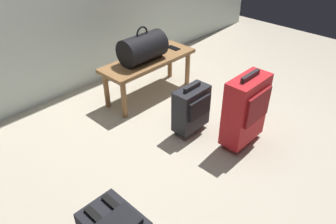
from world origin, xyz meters
name	(u,v)px	position (x,y,z in m)	size (l,w,h in m)	color
ground_plane	(195,151)	(0.00, 0.00, 0.00)	(6.60, 6.60, 0.00)	#B2A893
bench	(149,64)	(0.37, 0.91, 0.34)	(1.00, 0.36, 0.40)	olive
duffel_bag_black	(143,48)	(0.30, 0.91, 0.54)	(0.44, 0.26, 0.34)	black
cell_phone	(173,48)	(0.72, 0.91, 0.41)	(0.07, 0.14, 0.01)	black
suitcase_upright_red	(246,109)	(0.35, -0.21, 0.33)	(0.39, 0.21, 0.64)	red
suitcase_small_charcoal	(192,108)	(0.18, 0.20, 0.24)	(0.32, 0.18, 0.46)	black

